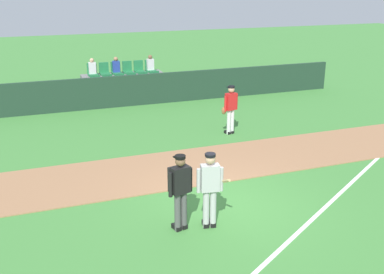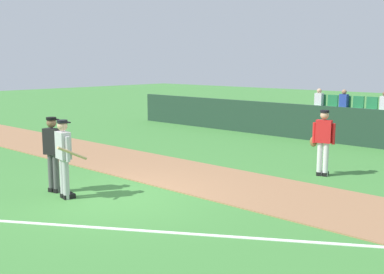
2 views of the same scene
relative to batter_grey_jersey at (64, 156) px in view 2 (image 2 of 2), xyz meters
name	(u,v)px [view 2 (image 2 of 2)]	position (x,y,z in m)	size (l,w,h in m)	color
ground_plane	(116,197)	(0.74, 0.84, -0.97)	(80.00, 80.00, 0.00)	#42843A
infield_dirt_path	(194,176)	(0.74, 3.42, -0.95)	(28.00, 2.77, 0.03)	#9E704C
foul_line_chalk	(201,235)	(3.74, 0.34, -0.96)	(12.00, 0.10, 0.01)	white
dugout_fence	(328,124)	(0.74, 10.89, -0.29)	(20.00, 0.16, 1.36)	#1E3828
stadium_bleachers	(345,125)	(0.73, 12.35, -0.46)	(3.90, 2.10, 1.90)	slate
batter_grey_jersey	(64,156)	(0.00, 0.00, 0.00)	(0.63, 0.80, 1.76)	#B2B2B2
umpire_home_plate	(53,150)	(-0.65, 0.13, 0.03)	(0.58, 0.37, 1.76)	#4C4C4C
runner_red_jersey	(323,140)	(3.16, 5.83, -0.01)	(0.67, 0.38, 1.76)	silver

